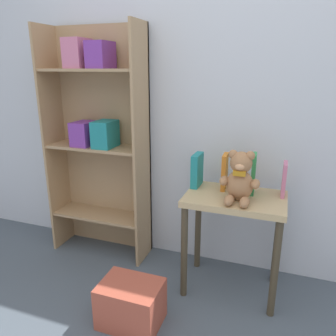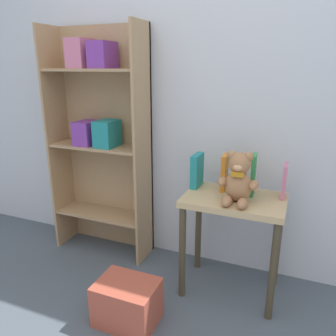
# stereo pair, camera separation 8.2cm
# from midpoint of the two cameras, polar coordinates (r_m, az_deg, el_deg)

# --- Properties ---
(wall_back) EXTENTS (4.80, 0.06, 2.50)m
(wall_back) POSITION_cam_midpoint_polar(r_m,az_deg,el_deg) (2.11, 11.53, 14.74)
(wall_back) COLOR silver
(wall_back) RESTS_ON ground_plane
(bookshelf_side) EXTENTS (0.71, 0.25, 1.60)m
(bookshelf_side) POSITION_cam_midpoint_polar(r_m,az_deg,el_deg) (2.34, -10.63, 6.16)
(bookshelf_side) COLOR tan
(bookshelf_side) RESTS_ON ground_plane
(display_table) EXTENTS (0.57, 0.38, 0.62)m
(display_table) POSITION_cam_midpoint_polar(r_m,az_deg,el_deg) (1.96, 12.49, -8.16)
(display_table) COLOR tan
(display_table) RESTS_ON ground_plane
(teddy_bear) EXTENTS (0.22, 0.20, 0.28)m
(teddy_bear) POSITION_cam_midpoint_polar(r_m,az_deg,el_deg) (1.81, 13.43, -1.98)
(teddy_bear) COLOR #A8754C
(teddy_bear) RESTS_ON display_table
(book_standing_teal) EXTENTS (0.05, 0.14, 0.20)m
(book_standing_teal) POSITION_cam_midpoint_polar(r_m,az_deg,el_deg) (2.02, 6.24, -0.43)
(book_standing_teal) COLOR teal
(book_standing_teal) RESTS_ON display_table
(book_standing_orange) EXTENTS (0.03, 0.12, 0.22)m
(book_standing_orange) POSITION_cam_midpoint_polar(r_m,az_deg,el_deg) (1.98, 10.97, -0.78)
(book_standing_orange) COLOR orange
(book_standing_orange) RESTS_ON display_table
(book_standing_green) EXTENTS (0.03, 0.11, 0.24)m
(book_standing_green) POSITION_cam_midpoint_polar(r_m,az_deg,el_deg) (1.94, 15.79, -1.18)
(book_standing_green) COLOR #33934C
(book_standing_green) RESTS_ON display_table
(book_standing_pink) EXTENTS (0.02, 0.12, 0.19)m
(book_standing_pink) POSITION_cam_midpoint_polar(r_m,az_deg,el_deg) (1.96, 20.73, -2.12)
(book_standing_pink) COLOR #D17093
(book_standing_pink) RESTS_ON display_table
(storage_bin) EXTENTS (0.32, 0.24, 0.24)m
(storage_bin) POSITION_cam_midpoint_polar(r_m,az_deg,el_deg) (1.91, -5.79, -22.28)
(storage_bin) COLOR #AD4C38
(storage_bin) RESTS_ON ground_plane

